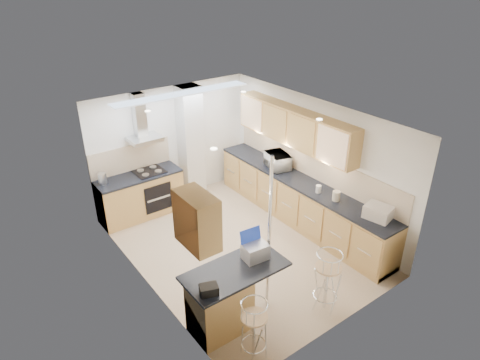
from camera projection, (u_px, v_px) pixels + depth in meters
ground at (239, 246)px, 7.94m from camera, size 4.80×4.80×0.00m
room_shell at (241, 160)px, 7.67m from camera, size 3.64×4.84×2.51m
right_counter at (299, 201)px, 8.52m from camera, size 0.63×4.40×0.92m
back_counter at (140, 195)px, 8.73m from camera, size 1.70×0.63×0.92m
peninsula at (235, 295)px, 6.09m from camera, size 1.47×0.72×0.94m
microwave at (278, 161)px, 8.75m from camera, size 0.50×0.64×0.31m
laptop at (255, 252)px, 6.04m from camera, size 0.37×0.29×0.24m
bag at (209, 290)px, 5.42m from camera, size 0.28×0.24×0.13m
bar_stool_near at (254, 330)px, 5.54m from camera, size 0.46×0.46×0.92m
bar_stool_end at (327, 281)px, 6.32m from camera, size 0.58×0.58×1.01m
jar_a at (266, 158)px, 9.03m from camera, size 0.15×0.15×0.19m
jar_b at (268, 157)px, 9.10m from camera, size 0.14×0.14×0.16m
jar_c at (336, 196)px, 7.58m from camera, size 0.17×0.17×0.18m
jar_d at (318, 189)px, 7.85m from camera, size 0.10×0.10×0.14m
bread_bin at (378, 212)px, 7.05m from camera, size 0.42×0.49×0.22m
kettle at (103, 178)px, 8.15m from camera, size 0.16×0.16×0.22m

